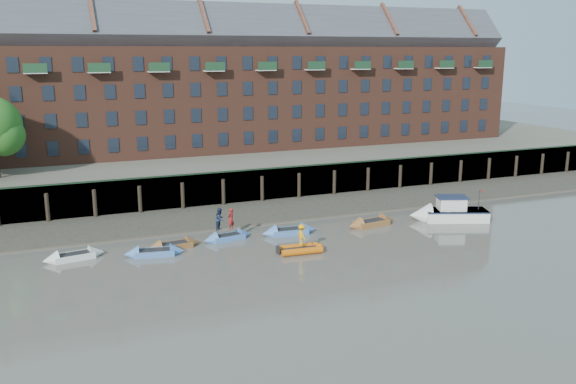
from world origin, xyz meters
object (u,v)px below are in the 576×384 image
rowboat_3 (228,237)px  rowboat_4 (289,231)px  rowboat_6 (371,223)px  person_rower_a (231,219)px  rowboat_2 (174,245)px  rib_tender (302,249)px  rowboat_0 (74,256)px  motor_launch (443,213)px  person_rower_b (220,219)px  rowboat_1 (155,253)px  person_rib_crew (302,235)px

rowboat_3 → rowboat_4: 5.15m
rowboat_6 → person_rower_a: (-12.34, 0.86, 1.44)m
rowboat_2 → rib_tender: bearing=-34.8°
rowboat_4 → rowboat_6: bearing=1.1°
rowboat_0 → motor_launch: bearing=-12.0°
rowboat_3 → person_rower_b: bearing=147.2°
rowboat_1 → rowboat_3: rowboat_1 is taller
rowboat_0 → person_rib_crew: 16.64m
rowboat_2 → person_rib_crew: 9.90m
rowboat_1 → rib_tender: 10.91m
rowboat_0 → rowboat_2: (7.22, -0.15, -0.01)m
rib_tender → person_rower_b: 7.31m
rowboat_1 → rowboat_6: rowboat_6 is taller
person_rower_a → person_rower_b: (-0.85, 0.14, 0.02)m
rowboat_4 → person_rower_a: bearing=177.2°
rowboat_0 → rowboat_1: 5.72m
rowboat_2 → rowboat_6: bearing=-8.0°
rowboat_4 → person_rib_crew: bearing=-97.1°
person_rower_a → person_rib_crew: bearing=90.8°
rowboat_1 → person_rib_crew: person_rib_crew is taller
rowboat_3 → motor_launch: 19.46m
motor_launch → person_rib_crew: motor_launch is taller
rowboat_4 → rib_tender: size_ratio=1.37×
rowboat_0 → rowboat_2: size_ratio=1.04×
rib_tender → rowboat_3: bearing=134.4°
rib_tender → motor_launch: motor_launch is taller
rowboat_1 → rib_tender: bearing=-9.1°
rib_tender → rowboat_1: bearing=166.3°
rowboat_3 → rowboat_6: (12.67, -0.77, 0.03)m
person_rower_a → rowboat_3: bearing=-21.1°
person_rower_a → rib_tender: bearing=91.4°
rowboat_2 → rib_tender: size_ratio=1.25×
rowboat_4 → person_rower_a: person_rower_a is taller
rowboat_6 → person_rower_a: person_rower_a is taller
rib_tender → person_rib_crew: 1.12m
rowboat_4 → person_rib_crew: (-0.89, -4.69, 1.14)m
person_rower_a → person_rower_b: person_rower_b is taller
rowboat_3 → person_rower_b: size_ratio=2.36×
rowboat_2 → rowboat_3: (4.44, 0.53, -0.01)m
rowboat_2 → rowboat_4: (9.57, 0.09, 0.02)m
rowboat_3 → rib_tender: rowboat_3 is taller
person_rower_a → motor_launch: bearing=138.6°
rowboat_1 → rowboat_4: bearing=15.4°
rowboat_0 → rowboat_1: (5.57, -1.32, 0.00)m
rowboat_3 → rowboat_6: rowboat_6 is taller
rowboat_6 → rib_tender: (-8.39, -4.31, 0.01)m
rowboat_6 → person_rib_crew: bearing=-161.1°
rowboat_1 → person_rower_b: size_ratio=2.53×
rowboat_0 → rowboat_3: 11.67m
rowboat_4 → rowboat_6: rowboat_6 is taller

